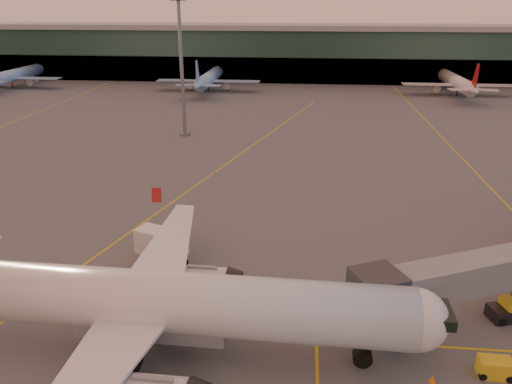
# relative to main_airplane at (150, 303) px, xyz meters

# --- Properties ---
(ground) EXTENTS (600.00, 600.00, 0.00)m
(ground) POSITION_rel_main_airplane_xyz_m (7.28, -2.34, -4.23)
(ground) COLOR #4C4F54
(ground) RESTS_ON ground
(taxi_markings) EXTENTS (100.12, 173.00, 0.01)m
(taxi_markings) POSITION_rel_main_airplane_xyz_m (-0.05, 42.15, -4.22)
(taxi_markings) COLOR gold
(taxi_markings) RESTS_ON ground
(terminal) EXTENTS (400.00, 20.00, 17.60)m
(terminal) POSITION_rel_main_airplane_xyz_m (7.28, 139.46, 4.54)
(terminal) COLOR #19382D
(terminal) RESTS_ON ground
(mast_west_near) EXTENTS (2.40, 2.40, 25.60)m
(mast_west_near) POSITION_rel_main_airplane_xyz_m (-12.72, 63.66, 10.64)
(mast_west_near) COLOR slate
(mast_west_near) RESTS_ON ground
(distant_aircraft_row) EXTENTS (350.00, 34.00, 13.00)m
(distant_aircraft_row) POSITION_rel_main_airplane_xyz_m (18.11, 115.66, -4.23)
(distant_aircraft_row) COLOR #81A7D9
(distant_aircraft_row) RESTS_ON ground
(main_airplane) EXTENTS (43.03, 38.68, 13.01)m
(main_airplane) POSITION_rel_main_airplane_xyz_m (0.00, 0.00, 0.00)
(main_airplane) COLOR silver
(main_airplane) RESTS_ON ground
(catering_truck) EXTENTS (5.49, 3.74, 3.92)m
(catering_truck) POSITION_rel_main_airplane_xyz_m (-2.80, 12.64, -2.00)
(catering_truck) COLOR #AD3918
(catering_truck) RESTS_ON ground
(gpu_cart) EXTENTS (2.36, 1.47, 1.34)m
(gpu_cart) POSITION_rel_main_airplane_xyz_m (24.72, -0.17, -3.57)
(gpu_cart) COLOR gold
(gpu_cart) RESTS_ON ground
(pushback_tug) EXTENTS (3.86, 2.71, 1.80)m
(pushback_tug) POSITION_rel_main_airplane_xyz_m (28.37, 7.05, -3.49)
(pushback_tug) COLOR black
(pushback_tug) RESTS_ON ground
(cone_nose) EXTENTS (0.45, 0.45, 0.57)m
(cone_nose) POSITION_rel_main_airplane_xyz_m (20.24, -1.27, -3.95)
(cone_nose) COLOR orange
(cone_nose) RESTS_ON ground
(cone_wing_left) EXTENTS (0.46, 0.46, 0.59)m
(cone_wing_left) POSITION_rel_main_airplane_xyz_m (-1.74, 16.76, -3.94)
(cone_wing_left) COLOR orange
(cone_wing_left) RESTS_ON ground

